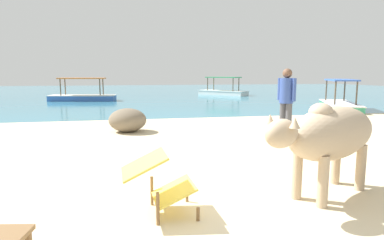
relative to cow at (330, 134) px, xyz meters
The scene contains 10 objects.
sand_beach 1.76m from the cow, 167.52° to the left, with size 18.00×14.00×0.04m, color beige.
water_surface 22.41m from the cow, 93.93° to the left, with size 60.00×36.00×0.03m, color teal.
cow is the anchor object (origin of this frame).
deck_chair_far 2.14m from the cow, behind, with size 0.79×0.57×0.68m.
person_standing 3.73m from the cow, 70.96° to the left, with size 0.32×0.48×1.62m.
shore_rock_large 5.63m from the cow, 115.71° to the left, with size 0.97×0.93×0.61m, color #756651.
shore_rock_medium 5.37m from the cow, 59.51° to the left, with size 0.56×0.46×0.29m, color gray.
boat_green 10.85m from the cow, 54.15° to the left, with size 2.57×3.82×1.29m.
boat_blue 16.65m from the cow, 107.27° to the left, with size 3.80×1.69×1.29m.
boat_white 19.60m from the cow, 77.39° to the left, with size 3.24×3.56×1.29m.
Camera 1 is at (-0.86, -3.86, 1.55)m, focal length 30.63 mm.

